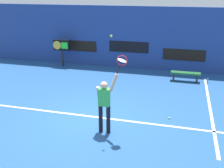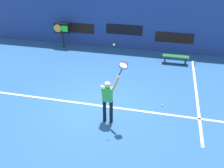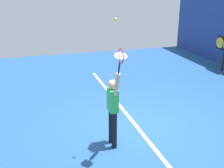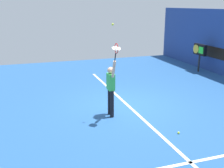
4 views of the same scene
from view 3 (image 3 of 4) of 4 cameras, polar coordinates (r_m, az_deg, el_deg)
The scene contains 5 objects.
ground_plane at distance 7.80m, azimuth 4.51°, elevation -8.58°, with size 18.00×18.00×0.00m, color #23518C.
court_baseline at distance 7.82m, azimuth 4.86°, elevation -8.48°, with size 10.00×0.10×0.01m, color white.
tennis_player at distance 6.45m, azimuth 0.20°, elevation -4.88°, with size 0.68×0.31×1.97m.
tennis_racket at distance 5.53m, azimuth 1.80°, elevation 5.55°, with size 0.40×0.27×0.63m.
tennis_ball at distance 5.68m, azimuth 0.75°, elevation 13.27°, with size 0.07×0.07×0.07m, color #CCE033.
Camera 3 is at (6.35, -2.59, 3.72)m, focal length 44.02 mm.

